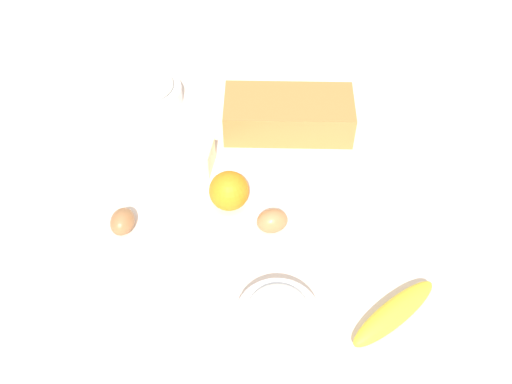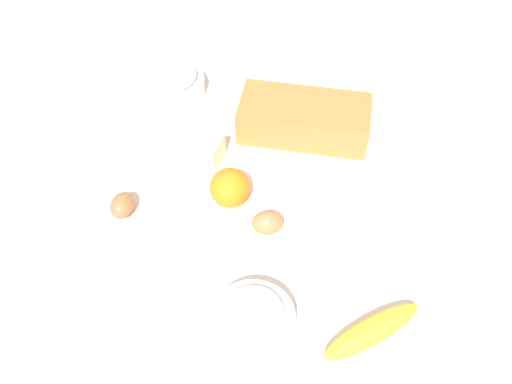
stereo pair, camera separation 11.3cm
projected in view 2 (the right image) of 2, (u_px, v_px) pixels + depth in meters
The scene contains 9 objects.
ground_plane at pixel (256, 208), 1.17m from camera, with size 2.40×2.40×0.02m, color beige.
loaf_pan at pixel (304, 118), 1.27m from camera, with size 0.30×0.17×0.08m.
flour_bowl at pixel (172, 82), 1.36m from camera, with size 0.15×0.15×0.07m.
sugar_bowl at pixel (253, 319), 0.97m from camera, with size 0.14×0.14×0.07m.
banana at pixel (372, 331), 0.97m from camera, with size 0.19×0.04×0.04m, color yellow.
orange_fruit at pixel (230, 188), 1.14m from camera, with size 0.08×0.08×0.08m, color orange.
butter_block at pixel (200, 149), 1.22m from camera, with size 0.09×0.06×0.06m, color #F4EDB2.
egg_near_butter at pixel (122, 205), 1.14m from camera, with size 0.04×0.04×0.06m, color #9F6A40.
egg_beside_bowl at pixel (267, 223), 1.11m from camera, with size 0.05×0.05×0.06m, color #B57B4A.
Camera 2 is at (0.23, -0.69, 0.91)m, focal length 40.93 mm.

